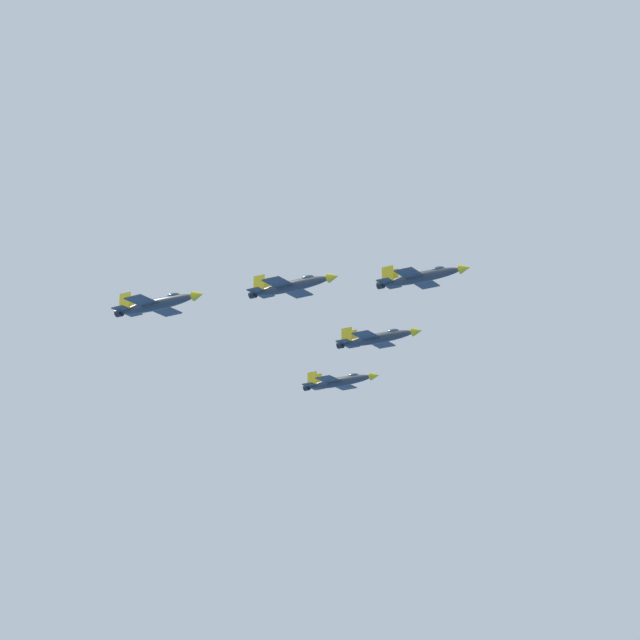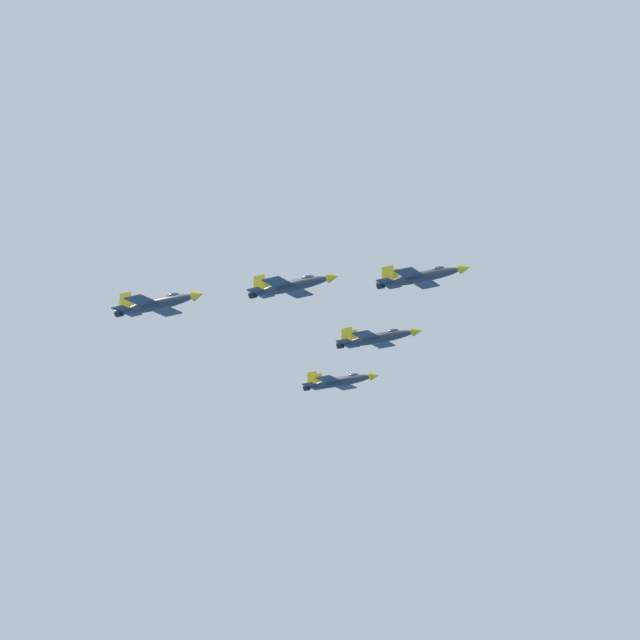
% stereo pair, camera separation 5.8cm
% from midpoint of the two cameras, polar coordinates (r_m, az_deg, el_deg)
% --- Properties ---
extents(jet_lead, '(11.02, 17.67, 3.72)m').
position_cam_midpoint_polar(jet_lead, '(242.14, 4.09, 1.76)').
color(jet_lead, '#2D3338').
extents(jet_left_wingman, '(11.02, 17.68, 3.72)m').
position_cam_midpoint_polar(jet_left_wingman, '(260.50, 2.32, -0.73)').
color(jet_left_wingman, '#2D3338').
extents(jet_right_wingman, '(11.09, 17.69, 3.73)m').
position_cam_midpoint_polar(jet_right_wingman, '(237.61, -1.16, 1.39)').
color(jet_right_wingman, '#2D3338').
extents(jet_left_outer, '(10.82, 17.27, 3.64)m').
position_cam_midpoint_polar(jet_left_outer, '(280.02, 0.79, -2.49)').
color(jet_left_outer, '#2D3338').
extents(jet_right_outer, '(11.42, 18.19, 3.84)m').
position_cam_midpoint_polar(jet_right_outer, '(234.65, -6.58, 0.65)').
color(jet_right_outer, '#2D3338').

